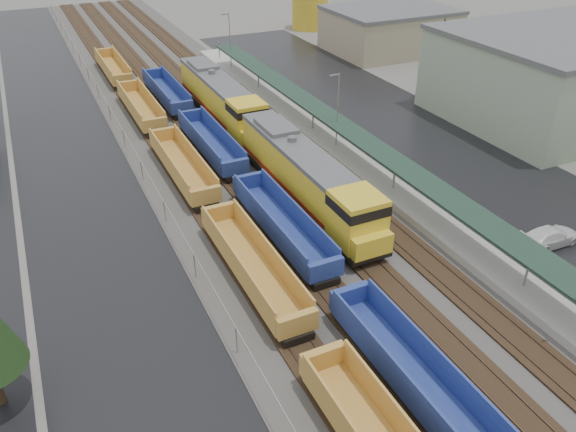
% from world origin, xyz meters
% --- Properties ---
extents(ballast_strip, '(20.00, 160.00, 0.08)m').
position_xyz_m(ballast_strip, '(0.00, 60.00, 0.04)').
color(ballast_strip, '#302D2B').
rests_on(ballast_strip, ground).
extents(trackbed, '(14.60, 160.00, 0.22)m').
position_xyz_m(trackbed, '(-0.00, 60.00, 0.16)').
color(trackbed, black).
rests_on(trackbed, ground).
extents(west_parking_lot, '(10.00, 160.00, 0.02)m').
position_xyz_m(west_parking_lot, '(-15.00, 60.00, 0.01)').
color(west_parking_lot, black).
rests_on(west_parking_lot, ground).
extents(east_commuter_lot, '(16.00, 100.00, 0.02)m').
position_xyz_m(east_commuter_lot, '(19.00, 50.00, 0.01)').
color(east_commuter_lot, black).
rests_on(east_commuter_lot, ground).
extents(station_platform, '(3.00, 80.00, 8.00)m').
position_xyz_m(station_platform, '(9.50, 50.01, 0.73)').
color(station_platform, '#9E9B93').
rests_on(station_platform, ground).
extents(chainlink_fence, '(0.08, 160.04, 2.02)m').
position_xyz_m(chainlink_fence, '(-9.50, 58.44, 1.61)').
color(chainlink_fence, gray).
rests_on(chainlink_fence, ground).
extents(tree_east, '(4.40, 4.40, 10.00)m').
position_xyz_m(tree_east, '(28.00, 58.00, 6.47)').
color(tree_east, '#332316').
rests_on(tree_east, ground).
extents(locomotive_lead, '(3.32, 21.85, 4.95)m').
position_xyz_m(locomotive_lead, '(2.00, 41.63, 2.61)').
color(locomotive_lead, black).
rests_on(locomotive_lead, ground).
extents(locomotive_trail, '(3.32, 21.85, 4.95)m').
position_xyz_m(locomotive_trail, '(2.00, 62.63, 2.61)').
color(locomotive_trail, black).
rests_on(locomotive_trail, ground).
extents(well_string_yellow, '(2.64, 115.82, 2.34)m').
position_xyz_m(well_string_yellow, '(-6.00, 34.15, 1.17)').
color(well_string_yellow, '#B28731').
rests_on(well_string_yellow, ground).
extents(well_string_blue, '(2.63, 98.59, 2.33)m').
position_xyz_m(well_string_blue, '(-2.00, 29.63, 1.17)').
color(well_string_blue, navy).
rests_on(well_string_blue, ground).
extents(storage_tank, '(6.42, 6.42, 6.42)m').
position_xyz_m(storage_tank, '(31.73, 99.02, 3.21)').
color(storage_tank, gold).
rests_on(storage_tank, ground).
extents(parked_car_east_c, '(2.08, 5.00, 1.44)m').
position_xyz_m(parked_car_east_c, '(15.72, 28.54, 0.72)').
color(parked_car_east_c, white).
rests_on(parked_car_east_c, ground).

